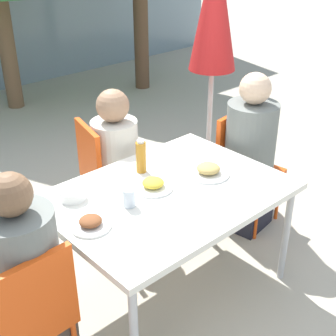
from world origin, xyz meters
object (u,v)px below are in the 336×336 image
Objects in this scene: chair_far at (104,170)px; person_far at (116,167)px; drinking_cup at (129,198)px; salad_bowl at (73,194)px; chair_left at (28,314)px; chair_right at (242,161)px; bottle at (141,157)px; person_right at (249,159)px; closed_umbrella at (214,14)px; person_left at (28,291)px.

person_far is at bearing 58.04° from chair_far.
salad_bowl is at bearing 124.63° from drinking_cup.
chair_far is (1.09, 0.92, 0.00)m from chair_left.
chair_far is (-0.86, 0.60, 0.00)m from chair_right.
person_far is 0.57m from bottle.
chair_left is 0.71× the size of person_right.
closed_umbrella reaches higher than person_right.
closed_umbrella is (2.18, 0.85, 0.91)m from person_left.
chair_right is 0.96m from person_far.
person_far is (-0.80, 0.53, 0.02)m from chair_right.
chair_far is at bearing 37.42° from person_left.
chair_left is at bearing 1.32° from chair_right.
salad_bowl is at bearing -14.94° from person_right.
chair_far is at bearing 38.75° from chair_left.
drinking_cup is at bearing -139.20° from bottle.
chair_right is 8.29× the size of drinking_cup.
bottle is at bearing 19.62° from chair_left.
person_far is at bearing -47.28° from person_right.
person_left reaches higher than chair_right.
chair_right is 1.28m from drinking_cup.
person_left reaches higher than chair_left.
person_left is at bearing -158.70° from closed_umbrella.
person_right is at bearing -9.66° from bottle.
person_far is 10.69× the size of drinking_cup.
bottle is 2.06× the size of drinking_cup.
chair_far reaches higher than drinking_cup.
chair_left is 0.71m from salad_bowl.
person_right reaches higher than chair_right.
chair_left is at bearing -158.83° from bottle.
chair_right is at bearing -114.47° from closed_umbrella.
bottle is at bearing -3.43° from person_far.
person_far is (1.11, 0.77, -0.03)m from person_left.
person_right is (-0.04, -0.09, 0.06)m from chair_right.
closed_umbrella is (0.27, 0.60, 0.96)m from chair_right.
chair_right is (1.90, 0.25, -0.05)m from person_left.
drinking_cup is (0.71, 0.13, 0.27)m from chair_left.
person_left is at bearing 58.04° from chair_left.
person_left is 1.87m from person_right.
drinking_cup is at bearing 0.80° from chair_right.
salad_bowl is (0.48, 0.32, 0.20)m from person_left.
person_right is at bearing 5.25° from drinking_cup.
person_far is at bearing 35.58° from salad_bowl.
chair_left is at bearing -157.31° from closed_umbrella.
chair_far is 0.42× the size of closed_umbrella.
drinking_cup reaches higher than salad_bowl.
chair_right is at bearing 68.53° from chair_far.
chair_right is at bearing -121.96° from person_right.
person_right is at bearing 63.55° from chair_far.
person_far is 0.54× the size of closed_umbrella.
chair_left reaches higher than salad_bowl.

